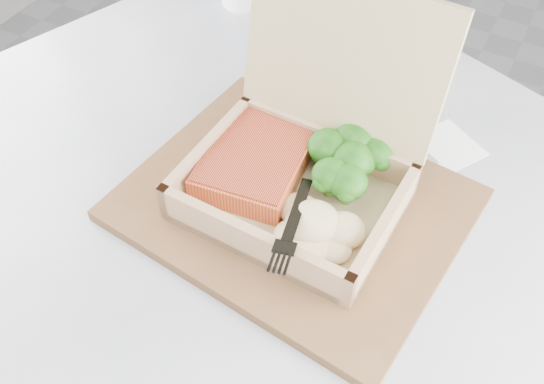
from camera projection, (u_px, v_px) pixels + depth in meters
The scene contains 8 objects.
cafe_table at pixel (232, 298), 0.79m from camera, with size 1.06×1.06×0.74m.
serving_tray at pixel (294, 205), 0.64m from camera, with size 0.33×0.27×0.01m, color brown.
takeout_container at pixel (308, 152), 0.61m from camera, with size 0.22×0.21×0.20m.
salmon_fillet at pixel (256, 161), 0.64m from camera, with size 0.10×0.13×0.03m, color #EB522E.
broccoli_pile at pixel (352, 166), 0.62m from camera, with size 0.11×0.11×0.04m, color #317D1B, non-canonical shape.
mashed_potatoes at pixel (313, 223), 0.58m from camera, with size 0.09×0.08×0.03m, color beige.
plastic_fork at pixel (302, 194), 0.59m from camera, with size 0.05×0.14×0.03m.
receipt at pixel (426, 157), 0.69m from camera, with size 0.07×0.13×0.00m, color white.
Camera 1 is at (-0.28, -0.62, 1.24)m, focal length 40.00 mm.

